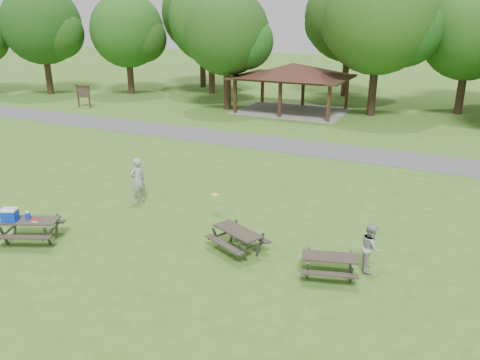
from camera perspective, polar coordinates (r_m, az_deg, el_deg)
name	(u,v)px	position (r m, az deg, el deg)	size (l,w,h in m)	color
ground	(160,250)	(15.70, -9.74, -8.37)	(160.00, 160.00, 0.00)	#3B691E
asphalt_path	(299,147)	(27.49, 7.16, 4.05)	(120.00, 3.20, 0.02)	#4D4D50
pavilion	(293,72)	(37.51, 6.49, 12.96)	(8.60, 7.01, 3.76)	#321B12
notice_board	(83,92)	(41.08, -18.60, 10.18)	(1.60, 0.30, 1.88)	#342213
tree_row_a	(43,27)	(49.13, -22.88, 16.77)	(7.56, 7.20, 9.97)	black
tree_row_b	(128,33)	(46.94, -13.49, 17.05)	(7.14, 6.80, 9.28)	#322016
tree_row_c	(212,23)	(45.93, -3.46, 18.57)	(8.19, 7.80, 10.67)	#311F16
tree_row_d	(228,35)	(37.88, -1.49, 17.24)	(6.93, 6.60, 9.27)	#311D16
tree_row_e	(380,22)	(36.74, 16.75, 17.98)	(8.40, 8.00, 11.02)	black
tree_row_f	(471,35)	(39.74, 26.33, 15.54)	(7.35, 7.00, 9.55)	black
tree_deep_a	(202,16)	(50.45, -4.60, 19.30)	(8.40, 8.00, 11.38)	black
tree_deep_b	(351,19)	(45.38, 13.33, 18.54)	(8.40, 8.00, 11.13)	#301E15
picnic_table_near	(23,221)	(17.27, -24.89, -4.58)	(2.34, 2.15, 1.31)	#322A24
picnic_table_middle	(238,235)	(15.18, -0.27, -6.74)	(2.15, 1.98, 0.75)	#2F2722
picnic_table_far	(330,261)	(14.02, 10.86, -9.68)	(1.90, 1.68, 0.70)	#2F2722
frisbee_in_flight	(215,195)	(16.79, -3.06, -1.79)	(0.28, 0.28, 0.02)	#FFF728
frisbee_thrower	(138,180)	(19.32, -12.35, -0.06)	(0.69, 0.45, 1.89)	#A3A3A6
frisbee_catcher	(371,247)	(14.55, 15.64, -7.92)	(0.72, 0.56, 1.49)	#A8A8AB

